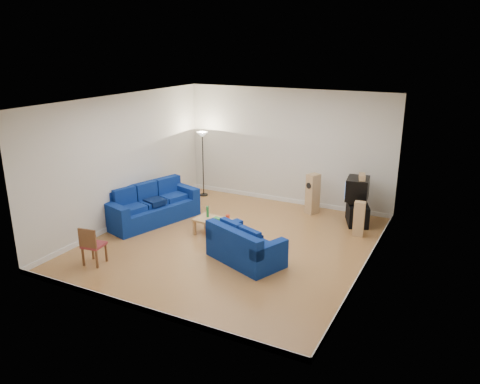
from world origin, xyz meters
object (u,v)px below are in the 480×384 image
at_px(sofa_three_seat, 150,208).
at_px(television, 357,189).
at_px(sofa_loveseat, 244,248).
at_px(coffee_table, 217,222).
at_px(tv_stand, 357,213).

relative_size(sofa_three_seat, television, 3.35).
bearing_deg(sofa_three_seat, sofa_loveseat, 88.81).
height_order(coffee_table, television, television).
bearing_deg(tv_stand, coffee_table, -70.72).
relative_size(sofa_three_seat, coffee_table, 2.28).
relative_size(sofa_loveseat, television, 2.34).
xyz_separation_m(sofa_loveseat, television, (1.50, 3.26, 0.60)).
relative_size(sofa_loveseat, coffee_table, 1.59).
height_order(sofa_loveseat, television, television).
bearing_deg(television, coffee_table, -56.72).
xyz_separation_m(coffee_table, tv_stand, (2.73, 2.31, -0.08)).
bearing_deg(television, sofa_loveseat, -32.50).
bearing_deg(sofa_loveseat, sofa_three_seat, -175.82).
xyz_separation_m(sofa_three_seat, television, (4.69, 2.24, 0.56)).
xyz_separation_m(tv_stand, television, (-0.05, 0.02, 0.64)).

